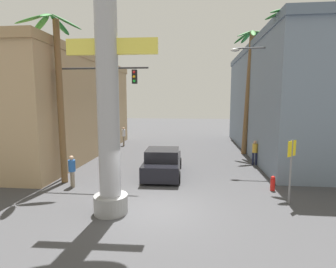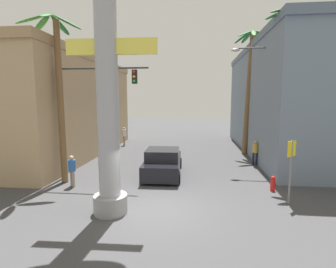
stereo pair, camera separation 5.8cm
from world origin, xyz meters
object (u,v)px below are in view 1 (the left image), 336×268
at_px(fire_hydrant, 273,183).
at_px(crossing_sign, 291,162).
at_px(palm_tree_mid_right, 249,83).
at_px(pedestrian_curb_left, 72,169).
at_px(street_lamp, 260,96).
at_px(pedestrian_far_left, 124,135).
at_px(pedestrian_mid_right, 255,151).
at_px(car_lead, 163,163).
at_px(neon_sign_pole, 107,59).
at_px(traffic_light_mast, 86,102).
at_px(palm_tree_near_left, 57,80).
at_px(palm_tree_near_right, 286,78).

bearing_deg(fire_hydrant, crossing_sign, -82.90).
bearing_deg(crossing_sign, fire_hydrant, 97.10).
bearing_deg(palm_tree_mid_right, pedestrian_curb_left, -138.23).
bearing_deg(street_lamp, pedestrian_far_left, 145.85).
xyz_separation_m(crossing_sign, pedestrian_mid_right, (0.07, 6.71, -0.80)).
bearing_deg(pedestrian_curb_left, car_lead, 31.44).
bearing_deg(neon_sign_pole, pedestrian_curb_left, 136.02).
relative_size(neon_sign_pole, fire_hydrant, 16.86).
relative_size(pedestrian_mid_right, fire_hydrant, 2.28).
xyz_separation_m(neon_sign_pole, palm_tree_mid_right, (7.32, 11.91, -0.07)).
height_order(palm_tree_mid_right, fire_hydrant, palm_tree_mid_right).
height_order(palm_tree_mid_right, pedestrian_far_left, palm_tree_mid_right).
xyz_separation_m(pedestrian_far_left, pedestrian_mid_right, (10.72, -6.46, -0.09)).
xyz_separation_m(neon_sign_pole, fire_hydrant, (6.89, 3.22, -5.38)).
relative_size(street_lamp, traffic_light_mast, 1.26).
height_order(traffic_light_mast, car_lead, traffic_light_mast).
bearing_deg(crossing_sign, palm_tree_near_left, 169.61).
relative_size(neon_sign_pole, car_lead, 2.55).
bearing_deg(car_lead, pedestrian_far_left, 117.60).
bearing_deg(street_lamp, pedestrian_curb_left, -154.92).
xyz_separation_m(palm_tree_mid_right, pedestrian_mid_right, (-0.16, -3.59, -4.71)).
xyz_separation_m(pedestrian_mid_right, pedestrian_curb_left, (-10.05, -5.53, -0.04)).
height_order(palm_tree_mid_right, pedestrian_mid_right, palm_tree_mid_right).
bearing_deg(crossing_sign, pedestrian_mid_right, 89.44).
distance_m(street_lamp, pedestrian_curb_left, 11.68).
relative_size(palm_tree_near_left, pedestrian_curb_left, 5.42).
bearing_deg(fire_hydrant, neon_sign_pole, -154.99).
relative_size(traffic_light_mast, pedestrian_mid_right, 3.67).
xyz_separation_m(neon_sign_pole, pedestrian_curb_left, (-2.89, 2.79, -4.82)).
relative_size(street_lamp, pedestrian_far_left, 4.26).
xyz_separation_m(neon_sign_pole, crossing_sign, (7.09, 1.61, -3.98)).
bearing_deg(street_lamp, palm_tree_near_left, -160.62).
bearing_deg(pedestrian_mid_right, palm_tree_near_left, -156.89).
height_order(street_lamp, fire_hydrant, street_lamp).
xyz_separation_m(neon_sign_pole, palm_tree_near_right, (7.88, 5.26, -0.30)).
xyz_separation_m(street_lamp, traffic_light_mast, (-9.73, -3.42, -0.31)).
xyz_separation_m(pedestrian_far_left, pedestrian_curb_left, (0.68, -11.98, -0.13)).
bearing_deg(traffic_light_mast, pedestrian_curb_left, -104.27).
height_order(street_lamp, palm_tree_near_left, palm_tree_near_left).
distance_m(neon_sign_pole, pedestrian_mid_right, 11.97).
distance_m(crossing_sign, palm_tree_near_right, 5.25).
bearing_deg(car_lead, palm_tree_near_right, -0.98).
height_order(palm_tree_near_left, pedestrian_mid_right, palm_tree_near_left).
relative_size(crossing_sign, car_lead, 0.57).
xyz_separation_m(traffic_light_mast, fire_hydrant, (9.46, -0.85, -3.87)).
bearing_deg(palm_tree_near_right, pedestrian_far_left, 140.29).
distance_m(neon_sign_pole, pedestrian_far_left, 15.90).
relative_size(car_lead, palm_tree_near_left, 0.56).
bearing_deg(traffic_light_mast, palm_tree_mid_right, 38.42).
distance_m(crossing_sign, palm_tree_near_left, 11.68).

